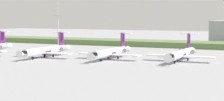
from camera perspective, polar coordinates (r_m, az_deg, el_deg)
name	(u,v)px	position (r m, az deg, el deg)	size (l,w,h in m)	color
ground_plane	(129,55)	(151.58, 2.46, -0.66)	(500.00, 500.00, 0.00)	#939399
grass_berm	(164,44)	(195.66, 7.72, 1.00)	(320.00, 20.00, 2.72)	#597542
regional_jet_second	(46,50)	(144.63, -9.69, 0.01)	(22.81, 31.00, 9.00)	white
regional_jet_third	(111,52)	(136.44, -0.14, -0.22)	(22.81, 31.00, 9.00)	white
regional_jet_fourth	(181,54)	(132.66, 10.16, -0.45)	(22.81, 31.00, 9.00)	white
antenna_mast	(58,27)	(192.08, -7.96, 3.46)	(4.40, 0.50, 23.75)	#B2B2B7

